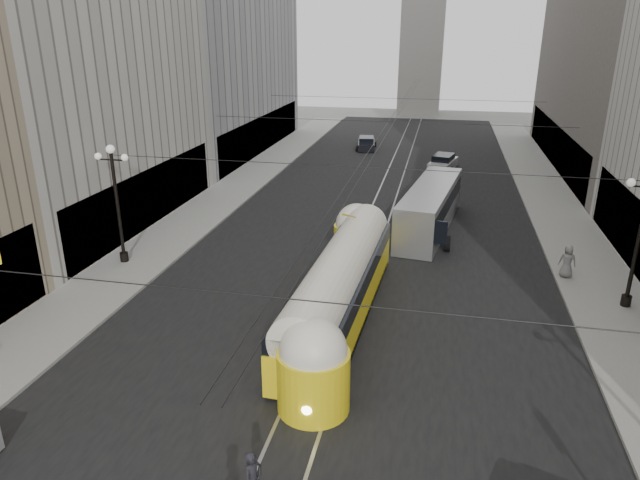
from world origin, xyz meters
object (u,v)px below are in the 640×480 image
at_px(pedestrian_crossing_a, 253,479).
at_px(pedestrian_sidewalk_right, 567,261).
at_px(streetcar, 340,284).
at_px(city_bus, 430,206).

bearing_deg(pedestrian_crossing_a, pedestrian_sidewalk_right, -8.95).
distance_m(streetcar, pedestrian_sidewalk_right, 12.39).
distance_m(streetcar, city_bus, 13.41).
xyz_separation_m(city_bus, pedestrian_crossing_a, (-3.82, -23.79, -0.72)).
bearing_deg(pedestrian_crossing_a, streetcar, 21.20).
height_order(pedestrian_crossing_a, pedestrian_sidewalk_right, pedestrian_sidewalk_right).
xyz_separation_m(city_bus, pedestrian_sidewalk_right, (7.07, -6.45, -0.54)).
xyz_separation_m(streetcar, pedestrian_crossing_a, (-0.38, -10.83, -0.83)).
distance_m(streetcar, pedestrian_crossing_a, 10.86).
xyz_separation_m(streetcar, city_bus, (3.44, 12.96, -0.11)).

